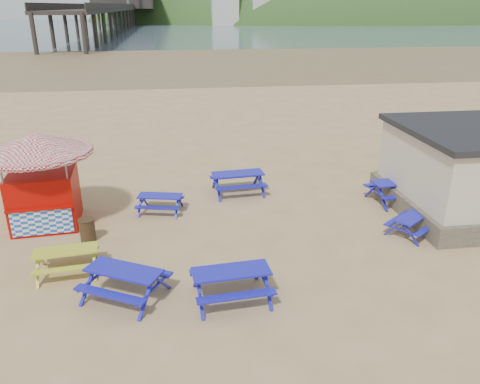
{
  "coord_description": "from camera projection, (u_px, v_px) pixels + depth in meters",
  "views": [
    {
      "loc": [
        -1.07,
        -13.54,
        7.07
      ],
      "look_at": [
        1.05,
        1.5,
        1.0
      ],
      "focal_mm": 35.0,
      "sensor_mm": 36.0,
      "label": 1
    }
  ],
  "objects": [
    {
      "name": "sea",
      "position": [
        173.0,
        26.0,
        171.52
      ],
      "size": [
        400.0,
        400.0,
        0.0
      ],
      "primitive_type": "plane",
      "color": "#495C69",
      "rests_on": "ground"
    },
    {
      "name": "litter_bin",
      "position": [
        87.0,
        230.0,
        14.97
      ],
      "size": [
        0.52,
        0.52,
        0.77
      ],
      "color": "#3E2C18",
      "rests_on": "ground"
    },
    {
      "name": "picnic_table_yellow",
      "position": [
        67.0,
        261.0,
        13.19
      ],
      "size": [
        1.87,
        1.57,
        0.72
      ],
      "rotation": [
        0.0,
        0.0,
        0.11
      ],
      "color": "gold",
      "rests_on": "ground"
    },
    {
      "name": "pier",
      "position": [
        124.0,
        10.0,
        174.73
      ],
      "size": [
        24.0,
        220.0,
        39.29
      ],
      "color": "black",
      "rests_on": "ground"
    },
    {
      "name": "picnic_table_blue_e",
      "position": [
        231.0,
        284.0,
        11.99
      ],
      "size": [
        2.11,
        1.75,
        0.83
      ],
      "rotation": [
        0.0,
        0.0,
        0.08
      ],
      "color": "#131D9F",
      "rests_on": "ground"
    },
    {
      "name": "picnic_table_blue_b",
      "position": [
        238.0,
        183.0,
        18.82
      ],
      "size": [
        2.17,
        1.81,
        0.86
      ],
      "rotation": [
        0.0,
        0.0,
        0.09
      ],
      "color": "#131D9F",
      "rests_on": "ground"
    },
    {
      "name": "picnic_table_blue_f",
      "position": [
        412.0,
        225.0,
        15.45
      ],
      "size": [
        1.99,
        1.93,
        0.65
      ],
      "rotation": [
        0.0,
        0.0,
        0.64
      ],
      "color": "#131D9F",
      "rests_on": "ground"
    },
    {
      "name": "ground",
      "position": [
        215.0,
        239.0,
        15.21
      ],
      "size": [
        400.0,
        400.0,
        0.0
      ],
      "primitive_type": "plane",
      "color": "tan",
      "rests_on": "ground"
    },
    {
      "name": "wet_sand",
      "position": [
        180.0,
        59.0,
        65.78
      ],
      "size": [
        400.0,
        400.0,
        0.0
      ],
      "primitive_type": "plane",
      "color": "olive",
      "rests_on": "ground"
    },
    {
      "name": "picnic_table_blue_c",
      "position": [
        397.0,
        191.0,
        17.98
      ],
      "size": [
        2.23,
        1.89,
        0.85
      ],
      "rotation": [
        0.0,
        0.0,
        0.13
      ],
      "color": "#131D9F",
      "rests_on": "ground"
    },
    {
      "name": "headland_town",
      "position": [
        349.0,
        41.0,
        241.74
      ],
      "size": [
        264.0,
        144.0,
        108.0
      ],
      "color": "#2D4C1E",
      "rests_on": "ground"
    },
    {
      "name": "picnic_table_blue_a",
      "position": [
        160.0,
        204.0,
        17.11
      ],
      "size": [
        1.81,
        1.58,
        0.66
      ],
      "rotation": [
        0.0,
        0.0,
        -0.22
      ],
      "color": "#131D9F",
      "rests_on": "ground"
    },
    {
      "name": "picnic_table_blue_d",
      "position": [
        125.0,
        283.0,
        12.04
      ],
      "size": [
        2.49,
        2.34,
        0.83
      ],
      "rotation": [
        0.0,
        0.0,
        -0.5
      ],
      "color": "#131D9F",
      "rests_on": "ground"
    },
    {
      "name": "ice_cream_kiosk",
      "position": [
        40.0,
        168.0,
        15.57
      ],
      "size": [
        3.91,
        3.91,
        3.24
      ],
      "rotation": [
        0.0,
        0.0,
        0.08
      ],
      "color": "#A40702",
      "rests_on": "ground"
    }
  ]
}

